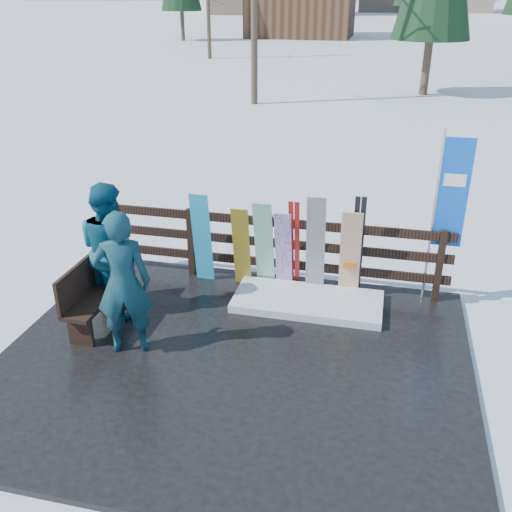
% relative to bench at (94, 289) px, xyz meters
% --- Properties ---
extents(ground, '(700.00, 700.00, 0.00)m').
position_rel_bench_xyz_m(ground, '(2.12, -0.46, -0.60)').
color(ground, white).
rests_on(ground, ground).
extents(deck, '(6.00, 5.00, 0.08)m').
position_rel_bench_xyz_m(deck, '(2.12, -0.46, -0.56)').
color(deck, black).
rests_on(deck, ground).
extents(fence, '(5.60, 0.10, 1.15)m').
position_rel_bench_xyz_m(fence, '(2.12, 1.74, 0.14)').
color(fence, black).
rests_on(fence, deck).
extents(snow_patch, '(2.21, 1.00, 0.12)m').
position_rel_bench_xyz_m(snow_patch, '(2.85, 1.14, -0.46)').
color(snow_patch, white).
rests_on(snow_patch, deck).
extents(bench, '(0.41, 1.50, 0.97)m').
position_rel_bench_xyz_m(bench, '(0.00, 0.00, 0.00)').
color(bench, black).
rests_on(bench, deck).
extents(snowboard_0, '(0.30, 0.24, 1.53)m').
position_rel_bench_xyz_m(snowboard_0, '(1.09, 1.52, 0.25)').
color(snowboard_0, '#28B1DE').
rests_on(snowboard_0, deck).
extents(snowboard_1, '(0.29, 0.41, 1.50)m').
position_rel_bench_xyz_m(snowboard_1, '(2.09, 1.52, 0.23)').
color(snowboard_1, white).
rests_on(snowboard_1, deck).
extents(snowboard_2, '(0.27, 0.27, 1.35)m').
position_rel_bench_xyz_m(snowboard_2, '(1.73, 1.52, 0.16)').
color(snowboard_2, yellow).
rests_on(snowboard_2, deck).
extents(snowboard_3, '(0.25, 0.34, 1.35)m').
position_rel_bench_xyz_m(snowboard_3, '(2.40, 1.52, 0.16)').
color(snowboard_3, white).
rests_on(snowboard_3, deck).
extents(snowboard_4, '(0.28, 0.26, 1.63)m').
position_rel_bench_xyz_m(snowboard_4, '(2.89, 1.52, 0.30)').
color(snowboard_4, black).
rests_on(snowboard_4, deck).
extents(snowboard_5, '(0.31, 0.32, 1.45)m').
position_rel_bench_xyz_m(snowboard_5, '(3.41, 1.52, 0.21)').
color(snowboard_5, silver).
rests_on(snowboard_5, deck).
extents(ski_pair_a, '(0.16, 0.31, 1.52)m').
position_rel_bench_xyz_m(ski_pair_a, '(2.55, 1.59, 0.24)').
color(ski_pair_a, '#B51C16').
rests_on(ski_pair_a, deck).
extents(ski_pair_b, '(0.17, 0.27, 1.66)m').
position_rel_bench_xyz_m(ski_pair_b, '(3.51, 1.59, 0.32)').
color(ski_pair_b, black).
rests_on(ski_pair_b, deck).
extents(rental_flag, '(0.45, 0.04, 2.60)m').
position_rel_bench_xyz_m(rental_flag, '(4.71, 1.79, 1.09)').
color(rental_flag, silver).
rests_on(rental_flag, deck).
extents(person_front, '(0.83, 0.68, 1.95)m').
position_rel_bench_xyz_m(person_front, '(0.73, -0.53, 0.46)').
color(person_front, '#195954').
rests_on(person_front, deck).
extents(person_back, '(1.19, 1.12, 1.96)m').
position_rel_bench_xyz_m(person_back, '(0.10, 0.39, 0.46)').
color(person_back, '#0F516C').
rests_on(person_back, deck).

